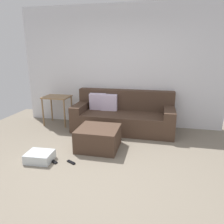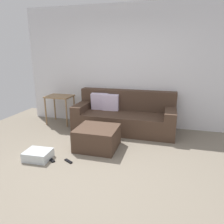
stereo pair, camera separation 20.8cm
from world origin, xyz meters
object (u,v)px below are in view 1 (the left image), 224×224
at_px(couch_sectional, 123,116).
at_px(remote_by_storage_bin, 54,162).
at_px(ottoman, 98,138).
at_px(storage_bin, 40,157).
at_px(remote_near_ottoman, 71,162).
at_px(side_table, 57,101).

height_order(couch_sectional, remote_by_storage_bin, couch_sectional).
xyz_separation_m(ottoman, remote_by_storage_bin, (-0.57, -0.68, -0.19)).
relative_size(ottoman, storage_bin, 1.78).
height_order(remote_near_ottoman, remote_by_storage_bin, same).
distance_m(ottoman, storage_bin, 1.08).
distance_m(couch_sectional, remote_near_ottoman, 1.85).
bearing_deg(ottoman, remote_near_ottoman, -113.88).
bearing_deg(couch_sectional, remote_near_ottoman, -107.96).
distance_m(couch_sectional, side_table, 1.67).
bearing_deg(side_table, storage_bin, -73.02).
bearing_deg(remote_near_ottoman, side_table, 150.21).
bearing_deg(side_table, remote_near_ottoman, -58.45).
bearing_deg(remote_by_storage_bin, side_table, 145.02).
bearing_deg(couch_sectional, side_table, 178.84).
distance_m(ottoman, remote_near_ottoman, 0.73).
bearing_deg(remote_by_storage_bin, couch_sectional, 95.67).
height_order(storage_bin, side_table, side_table).
bearing_deg(remote_by_storage_bin, storage_bin, -145.98).
relative_size(storage_bin, remote_by_storage_bin, 2.64).
height_order(ottoman, remote_near_ottoman, ottoman).
distance_m(ottoman, side_table, 1.81).
relative_size(side_table, remote_by_storage_bin, 4.44).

